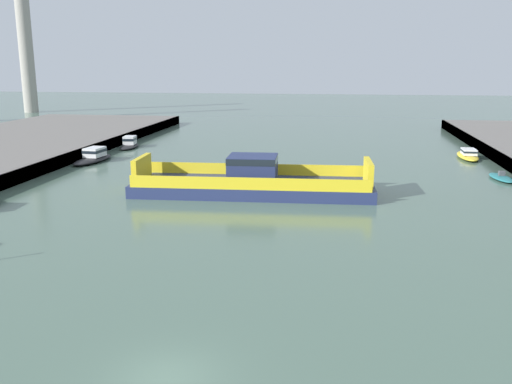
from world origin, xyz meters
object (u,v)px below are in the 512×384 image
Objects in this scene: moored_boat_near_left at (93,157)px; smokestack_distant_b at (26,47)px; chain_ferry at (253,182)px; moored_boat_far_right at (501,178)px; moored_boat_mid_right at (129,143)px; moored_boat_far_left at (468,155)px.

moored_boat_near_left is 0.28× the size of smokestack_distant_b.
chain_ferry is 0.78× the size of smokestack_distant_b.
moored_boat_far_right is 0.18× the size of smokestack_distant_b.
smokestack_distant_b reaches higher than moored_boat_mid_right.
moored_boat_near_left is 1.06× the size of moored_boat_far_left.
moored_boat_far_left reaches higher than moored_boat_far_right.
smokestack_distant_b is (-67.33, 77.95, 14.53)m from chain_ferry.
moored_boat_near_left is at bearing 175.17° from moored_boat_far_right.
moored_boat_far_left is at bearing 92.50° from moored_boat_far_right.
moored_boat_far_right is (0.58, -13.29, -0.26)m from moored_boat_far_left.
chain_ferry is 3.52× the size of moored_boat_mid_right.
moored_boat_mid_right is at bearing 176.92° from moored_boat_far_left.
smokestack_distant_b reaches higher than chain_ferry.
smokestack_distant_b is at bearing 130.95° from moored_boat_mid_right.
chain_ferry reaches higher than moored_boat_far_right.
moored_boat_mid_right is 0.84× the size of moored_boat_far_left.
moored_boat_mid_right is 46.46m from moored_boat_far_left.
moored_boat_far_left is 13.30m from moored_boat_far_right.
chain_ferry is at bearing -49.44° from moored_boat_mid_right.
moored_boat_far_left is at bearing -30.83° from smokestack_distant_b.
moored_boat_near_left is 1.56× the size of moored_boat_far_right.
smokestack_distant_b reaches higher than moored_boat_near_left.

